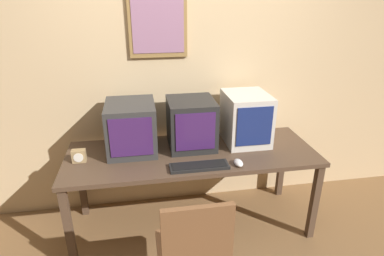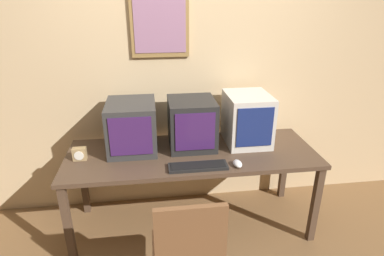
% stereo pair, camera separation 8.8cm
% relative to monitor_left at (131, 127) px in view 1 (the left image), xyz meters
% --- Properties ---
extents(wall_back, '(8.00, 0.08, 2.60)m').
position_rel_monitor_left_xyz_m(wall_back, '(0.48, 0.34, 0.36)').
color(wall_back, '#D1B284').
rests_on(wall_back, ground_plane).
extents(desk, '(2.06, 0.75, 0.74)m').
position_rel_monitor_left_xyz_m(desk, '(0.48, -0.13, -0.27)').
color(desk, '#4C3828').
rests_on(desk, ground_plane).
extents(monitor_left, '(0.40, 0.46, 0.41)m').
position_rel_monitor_left_xyz_m(monitor_left, '(0.00, 0.00, 0.00)').
color(monitor_left, '#333333').
rests_on(monitor_left, desk).
extents(monitor_center, '(0.39, 0.41, 0.41)m').
position_rel_monitor_left_xyz_m(monitor_center, '(0.50, -0.01, 0.00)').
color(monitor_center, black).
rests_on(monitor_center, desk).
extents(monitor_right, '(0.36, 0.44, 0.44)m').
position_rel_monitor_left_xyz_m(monitor_right, '(0.98, 0.01, 0.01)').
color(monitor_right, beige).
rests_on(monitor_right, desk).
extents(keyboard_main, '(0.45, 0.14, 0.03)m').
position_rel_monitor_left_xyz_m(keyboard_main, '(0.50, -0.40, -0.19)').
color(keyboard_main, black).
rests_on(keyboard_main, desk).
extents(mouse_near_keyboard, '(0.07, 0.11, 0.04)m').
position_rel_monitor_left_xyz_m(mouse_near_keyboard, '(0.80, -0.41, -0.19)').
color(mouse_near_keyboard, silver).
rests_on(mouse_near_keyboard, desk).
extents(desk_clock, '(0.10, 0.06, 0.10)m').
position_rel_monitor_left_xyz_m(desk_clock, '(-0.41, -0.15, -0.15)').
color(desk_clock, '#A38456').
rests_on(desk_clock, desk).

